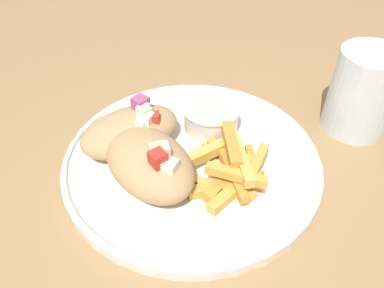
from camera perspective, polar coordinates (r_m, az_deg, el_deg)
The scene contains 7 objects.
table at distance 0.55m, azimuth 2.58°, elevation -3.98°, with size 1.45×1.45×0.73m.
plate at distance 0.46m, azimuth 0.00°, elevation -2.26°, with size 0.31×0.31×0.02m.
pita_sandwich_near at distance 0.42m, azimuth -6.45°, elevation -2.82°, with size 0.15×0.15×0.06m.
pita_sandwich_far at distance 0.46m, azimuth -9.30°, elevation 2.04°, with size 0.15×0.14×0.06m.
fries_pile at distance 0.43m, azimuth 5.72°, elevation -3.87°, with size 0.12×0.12×0.04m.
sauce_ramekin at distance 0.48m, azimuth 3.20°, elevation 3.93°, with size 0.07×0.07×0.04m.
water_glass at distance 0.54m, azimuth 24.47°, elevation 6.74°, with size 0.09×0.09×0.11m.
Camera 1 is at (0.02, -0.38, 1.06)m, focal length 35.00 mm.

